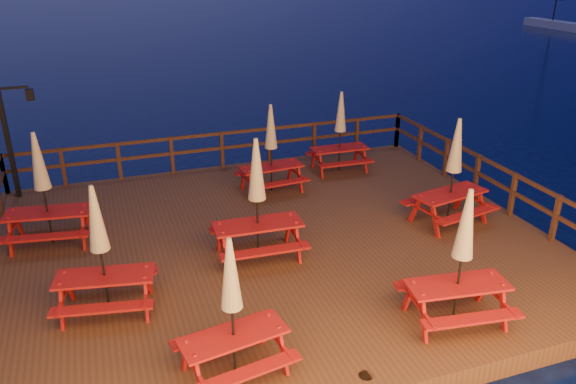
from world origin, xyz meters
The scene contains 14 objects.
ground centered at (0.00, 0.00, 0.00)m, with size 500.00×500.00×0.00m, color black.
deck centered at (0.00, 0.00, 0.20)m, with size 12.00×10.00×0.40m, color #4C3018.
deck_piles centered at (0.00, 0.00, -0.30)m, with size 11.44×9.44×1.40m.
railing centered at (0.00, 1.78, 1.16)m, with size 11.80×9.75×1.10m.
lamp_post centered at (-5.39, 4.55, 2.20)m, with size 0.85×0.18×3.00m.
sailboat centered at (35.73, 29.66, 0.32)m, with size 1.48×6.50×9.57m.
picnic_table_0 centered at (-4.63, 1.51, 1.72)m, with size 1.99×1.72×2.55m.
picnic_table_1 centered at (0.83, 2.68, 1.63)m, with size 1.76×1.50×2.37m.
picnic_table_2 centered at (2.06, -3.85, 1.69)m, with size 1.91×1.65×2.49m.
picnic_table_3 centered at (3.16, 3.47, 1.62)m, with size 1.68×1.40×2.34m.
picnic_table_4 centered at (-1.86, -3.85, 1.60)m, with size 1.81×1.58×2.31m.
picnic_table_5 centered at (-3.59, -1.54, 1.66)m, with size 1.93×1.69×2.43m.
picnic_table_6 centered at (4.20, -0.51, 1.72)m, with size 2.02×1.77×2.55m.
picnic_table_7 centered at (-0.51, -0.60, 1.76)m, with size 1.89×1.58×2.62m.
Camera 1 is at (-3.36, -10.55, 6.36)m, focal length 35.00 mm.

